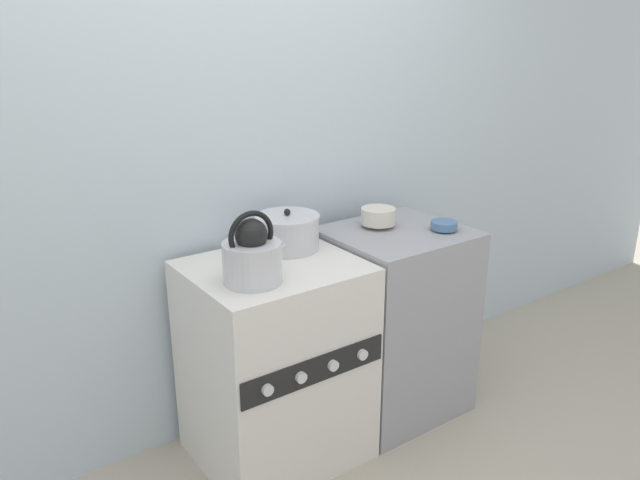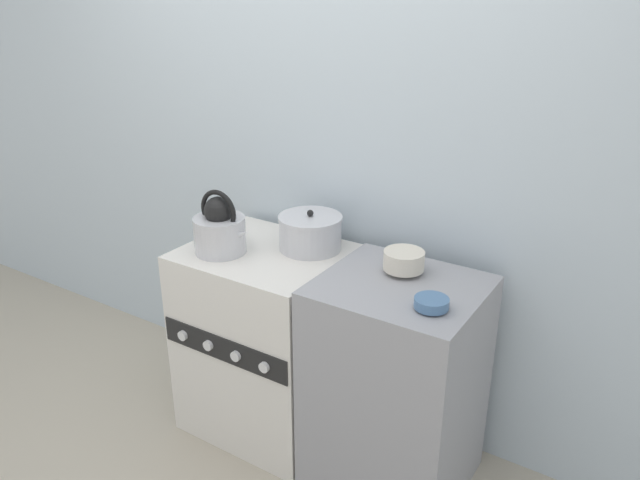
{
  "view_description": "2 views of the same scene",
  "coord_description": "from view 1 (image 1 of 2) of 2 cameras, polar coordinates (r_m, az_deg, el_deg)",
  "views": [
    {
      "loc": [
        -1.18,
        -1.69,
        1.77
      ],
      "look_at": [
        0.24,
        0.3,
        0.93
      ],
      "focal_mm": 35.0,
      "sensor_mm": 36.0,
      "label": 1
    },
    {
      "loc": [
        1.51,
        -1.62,
        1.94
      ],
      "look_at": [
        0.3,
        0.26,
        1.0
      ],
      "focal_mm": 35.0,
      "sensor_mm": 36.0,
      "label": 2
    }
  ],
  "objects": [
    {
      "name": "wall_back",
      "position": [
        2.67,
        -8.56,
        7.54
      ],
      "size": [
        7.0,
        0.06,
        2.5
      ],
      "color": "silver",
      "rests_on": "ground_plane"
    },
    {
      "name": "small_ceramic_bowl",
      "position": [
        2.85,
        11.28,
        1.33
      ],
      "size": [
        0.12,
        0.12,
        0.04
      ],
      "color": "#4C729E",
      "rests_on": "counter"
    },
    {
      "name": "kettle",
      "position": [
        2.28,
        -6.18,
        -1.44
      ],
      "size": [
        0.27,
        0.22,
        0.27
      ],
      "color": "silver",
      "rests_on": "stove"
    },
    {
      "name": "stove",
      "position": [
        2.66,
        -4.06,
        -11.1
      ],
      "size": [
        0.67,
        0.6,
        0.88
      ],
      "color": "silver",
      "rests_on": "ground_plane"
    },
    {
      "name": "cooking_pot",
      "position": [
        2.63,
        -2.99,
        0.74
      ],
      "size": [
        0.27,
        0.27,
        0.18
      ],
      "color": "silver",
      "rests_on": "stove"
    },
    {
      "name": "counter",
      "position": [
        2.99,
        6.8,
        -7.36
      ],
      "size": [
        0.6,
        0.55,
        0.9
      ],
      "color": "#99999E",
      "rests_on": "ground_plane"
    },
    {
      "name": "enamel_bowl",
      "position": [
        2.85,
        5.34,
        2.17
      ],
      "size": [
        0.16,
        0.16,
        0.09
      ],
      "color": "beige",
      "rests_on": "counter"
    }
  ]
}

